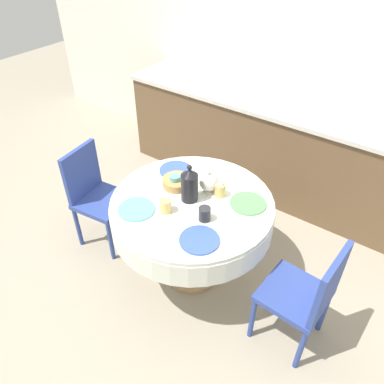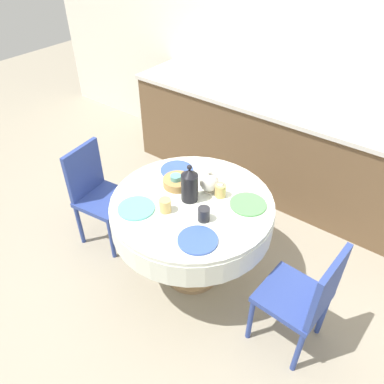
# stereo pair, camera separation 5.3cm
# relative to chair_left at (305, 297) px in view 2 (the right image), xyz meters

# --- Properties ---
(ground_plane) EXTENTS (12.00, 12.00, 0.00)m
(ground_plane) POSITION_rel_chair_left_xyz_m (-0.92, 0.05, -0.50)
(ground_plane) COLOR #9E937F
(wall_back) EXTENTS (7.00, 0.05, 2.60)m
(wall_back) POSITION_rel_chair_left_xyz_m (-0.92, 1.83, 0.80)
(wall_back) COLOR silver
(wall_back) RESTS_ON ground_plane
(kitchen_counter) EXTENTS (3.24, 0.64, 0.96)m
(kitchen_counter) POSITION_rel_chair_left_xyz_m (-0.92, 1.49, -0.02)
(kitchen_counter) COLOR brown
(kitchen_counter) RESTS_ON ground_plane
(dining_table) EXTENTS (1.16, 1.16, 0.77)m
(dining_table) POSITION_rel_chair_left_xyz_m (-0.92, 0.05, 0.14)
(dining_table) COLOR tan
(dining_table) RESTS_ON ground_plane
(chair_left) EXTENTS (0.42, 0.42, 0.89)m
(chair_left) POSITION_rel_chair_left_xyz_m (0.00, 0.00, 0.00)
(chair_left) COLOR #2D428E
(chair_left) RESTS_ON ground_plane
(chair_right) EXTENTS (0.45, 0.45, 0.89)m
(chair_right) POSITION_rel_chair_left_xyz_m (-1.83, -0.07, 0.00)
(chair_right) COLOR #2D428E
(chair_right) RESTS_ON ground_plane
(plate_near_left) EXTENTS (0.25, 0.25, 0.01)m
(plate_near_left) POSITION_rel_chair_left_xyz_m (-1.17, -0.24, 0.28)
(plate_near_left) COLOR #60BCB7
(plate_near_left) RESTS_ON dining_table
(cup_near_left) EXTENTS (0.08, 0.08, 0.10)m
(cup_near_left) POSITION_rel_chair_left_xyz_m (-1.00, -0.14, 0.32)
(cup_near_left) COLOR #DBB766
(cup_near_left) RESTS_ON dining_table
(plate_near_right) EXTENTS (0.25, 0.25, 0.01)m
(plate_near_right) POSITION_rel_chair_left_xyz_m (-0.66, -0.23, 0.28)
(plate_near_right) COLOR #3856AD
(plate_near_right) RESTS_ON dining_table
(cup_near_right) EXTENTS (0.08, 0.08, 0.10)m
(cup_near_right) POSITION_rel_chair_left_xyz_m (-0.74, -0.05, 0.32)
(cup_near_right) COLOR #28282D
(cup_near_right) RESTS_ON dining_table
(plate_far_left) EXTENTS (0.25, 0.25, 0.01)m
(plate_far_left) POSITION_rel_chair_left_xyz_m (-1.24, 0.28, 0.28)
(plate_far_left) COLOR #3856AD
(plate_far_left) RESTS_ON dining_table
(cup_far_left) EXTENTS (0.08, 0.08, 0.10)m
(cup_far_left) POSITION_rel_chair_left_xyz_m (-1.12, 0.12, 0.32)
(cup_far_left) COLOR #5BA39E
(cup_far_left) RESTS_ON dining_table
(plate_far_right) EXTENTS (0.25, 0.25, 0.01)m
(plate_far_right) POSITION_rel_chair_left_xyz_m (-0.59, 0.25, 0.28)
(plate_far_right) COLOR #5BA85B
(plate_far_right) RESTS_ON dining_table
(cup_far_right) EXTENTS (0.08, 0.08, 0.10)m
(cup_far_right) POSITION_rel_chair_left_xyz_m (-0.80, 0.22, 0.32)
(cup_far_right) COLOR #DBB766
(cup_far_right) RESTS_ON dining_table
(coffee_carafe) EXTENTS (0.12, 0.12, 0.29)m
(coffee_carafe) POSITION_rel_chair_left_xyz_m (-0.95, 0.06, 0.40)
(coffee_carafe) COLOR black
(coffee_carafe) RESTS_ON dining_table
(teapot) EXTENTS (0.19, 0.14, 0.18)m
(teapot) POSITION_rel_chair_left_xyz_m (-0.89, 0.22, 0.35)
(teapot) COLOR silver
(teapot) RESTS_ON dining_table
(bread_basket) EXTENTS (0.21, 0.21, 0.06)m
(bread_basket) POSITION_rel_chair_left_xyz_m (-1.12, 0.14, 0.30)
(bread_basket) COLOR #AD844C
(bread_basket) RESTS_ON dining_table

